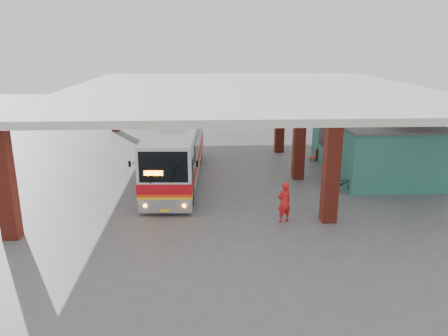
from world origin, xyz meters
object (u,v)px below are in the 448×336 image
at_px(motorcycle, 342,183).
at_px(pedestrian, 284,202).
at_px(coach_bus, 177,150).
at_px(red_chair, 315,155).

bearing_deg(motorcycle, pedestrian, 157.81).
xyz_separation_m(coach_bus, motorcycle, (8.28, -2.65, -1.14)).
relative_size(motorcycle, pedestrian, 1.05).
height_order(coach_bus, pedestrian, coach_bus).
height_order(coach_bus, motorcycle, coach_bus).
relative_size(coach_bus, motorcycle, 6.22).
height_order(coach_bus, red_chair, coach_bus).
xyz_separation_m(coach_bus, red_chair, (8.45, 3.32, -1.25)).
relative_size(pedestrian, red_chair, 2.17).
relative_size(coach_bus, red_chair, 14.16).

